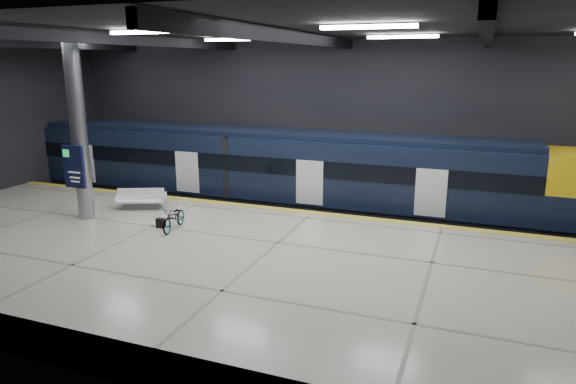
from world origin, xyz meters
The scene contains 10 objects.
ground centered at (0.00, 0.00, 0.00)m, with size 30.00×30.00×0.00m, color black.
room_shell centered at (0.00, 0.00, 5.72)m, with size 30.10×16.10×8.05m.
platform centered at (0.00, -2.50, 0.55)m, with size 30.00×11.00×1.10m, color beige.
safety_strip centered at (0.00, 2.75, 1.11)m, with size 30.00×0.40×0.01m, color gold.
rails centered at (0.00, 5.50, 0.08)m, with size 30.00×1.52×0.16m.
train centered at (-1.80, 5.50, 2.06)m, with size 29.40×2.84×3.79m.
bench centered at (-6.79, 0.82, 1.40)m, with size 2.10×1.49×0.86m.
bicycle centered at (-4.01, -1.04, 1.55)m, with size 0.60×1.72×0.90m, color #99999E.
pannier_bag centered at (-4.61, -1.04, 1.28)m, with size 0.30×0.18×0.35m, color black.
info_column centered at (-8.00, -1.03, 4.46)m, with size 0.90×0.78×6.90m.
Camera 1 is at (6.07, -16.07, 6.99)m, focal length 32.00 mm.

